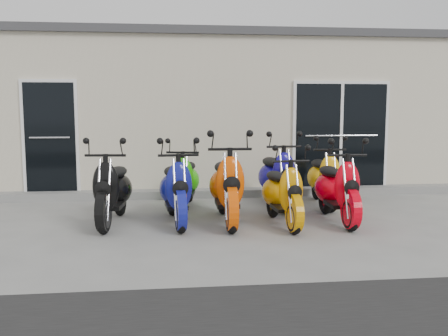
{
  "coord_description": "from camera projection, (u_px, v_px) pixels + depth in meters",
  "views": [
    {
      "loc": [
        -0.95,
        -7.78,
        1.79
      ],
      "look_at": [
        0.0,
        0.6,
        0.75
      ],
      "focal_mm": 40.0,
      "sensor_mm": 36.0,
      "label": 1
    }
  ],
  "objects": [
    {
      "name": "scooter_front_blue",
      "position": [
        176.0,
        180.0,
        7.61
      ],
      "size": [
        0.83,
        1.89,
        1.36
      ],
      "primitive_type": null,
      "rotation": [
        0.0,
        0.0,
        0.09
      ],
      "color": "navy",
      "rests_on": "ground"
    },
    {
      "name": "building",
      "position": [
        204.0,
        114.0,
        12.93
      ],
      "size": [
        14.0,
        6.0,
        3.2
      ],
      "primitive_type": "cube",
      "color": "beige",
      "rests_on": "ground"
    },
    {
      "name": "scooter_back_blue",
      "position": [
        277.0,
        169.0,
        8.87
      ],
      "size": [
        0.78,
        1.91,
        1.39
      ],
      "primitive_type": null,
      "rotation": [
        0.0,
        0.0,
        0.05
      ],
      "color": "#160D86",
      "rests_on": "ground"
    },
    {
      "name": "front_step",
      "position": [
        216.0,
        193.0,
        9.98
      ],
      "size": [
        14.0,
        0.4,
        0.15
      ],
      "primitive_type": "cube",
      "color": "gray",
      "rests_on": "ground"
    },
    {
      "name": "scooter_front_orange_a",
      "position": [
        227.0,
        176.0,
        7.65
      ],
      "size": [
        0.75,
        1.99,
        1.47
      ],
      "primitive_type": null,
      "rotation": [
        0.0,
        0.0,
        -0.01
      ],
      "color": "#EB4D03",
      "rests_on": "ground"
    },
    {
      "name": "scooter_front_red",
      "position": [
        337.0,
        179.0,
        7.72
      ],
      "size": [
        0.68,
        1.83,
        1.34
      ],
      "primitive_type": null,
      "rotation": [
        0.0,
        0.0,
        -0.01
      ],
      "color": "#E90012",
      "rests_on": "ground"
    },
    {
      "name": "roof_cap",
      "position": [
        204.0,
        48.0,
        12.72
      ],
      "size": [
        14.2,
        6.2,
        0.16
      ],
      "primitive_type": "cube",
      "color": "#3F3F42",
      "rests_on": "building"
    },
    {
      "name": "door_right",
      "position": [
        341.0,
        132.0,
        10.27
      ],
      "size": [
        2.02,
        0.08,
        2.22
      ],
      "primitive_type": "cube",
      "color": "black",
      "rests_on": "front_step"
    },
    {
      "name": "door_left",
      "position": [
        50.0,
        134.0,
        9.62
      ],
      "size": [
        1.07,
        0.08,
        2.22
      ],
      "primitive_type": "cube",
      "color": "black",
      "rests_on": "front_step"
    },
    {
      "name": "scooter_back_green",
      "position": [
        186.0,
        173.0,
        8.77
      ],
      "size": [
        0.88,
        1.8,
        1.27
      ],
      "primitive_type": null,
      "rotation": [
        0.0,
        0.0,
        -0.15
      ],
      "color": "#27C009",
      "rests_on": "ground"
    },
    {
      "name": "scooter_back_yellow",
      "position": [
        324.0,
        170.0,
        9.03
      ],
      "size": [
        0.77,
        1.81,
        1.3
      ],
      "primitive_type": null,
      "rotation": [
        0.0,
        0.0,
        -0.08
      ],
      "color": "#FFB50C",
      "rests_on": "ground"
    },
    {
      "name": "ground",
      "position": [
        228.0,
        219.0,
        7.99
      ],
      "size": [
        80.0,
        80.0,
        0.0
      ],
      "primitive_type": "plane",
      "color": "gray",
      "rests_on": "ground"
    },
    {
      "name": "scooter_front_black",
      "position": [
        112.0,
        180.0,
        7.58
      ],
      "size": [
        0.85,
        1.9,
        1.36
      ],
      "primitive_type": null,
      "rotation": [
        0.0,
        0.0,
        -0.1
      ],
      "color": "black",
      "rests_on": "ground"
    },
    {
      "name": "scooter_front_orange_b",
      "position": [
        283.0,
        184.0,
        7.51
      ],
      "size": [
        0.73,
        1.74,
        1.26
      ],
      "primitive_type": null,
      "rotation": [
        0.0,
        0.0,
        0.06
      ],
      "color": "orange",
      "rests_on": "ground"
    }
  ]
}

